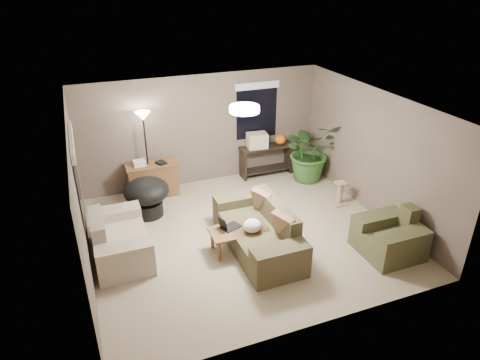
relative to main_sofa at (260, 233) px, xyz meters
name	(u,v)px	position (x,y,z in m)	size (l,w,h in m)	color
room_shell	(244,175)	(-0.11, 0.48, 0.96)	(5.50, 5.50, 5.50)	tan
main_sofa	(260,233)	(0.00, 0.00, 0.00)	(0.95, 2.20, 0.85)	#4A442C
throw_pillows	(273,213)	(0.26, 0.00, 0.36)	(0.38, 1.40, 0.47)	#8C7251
loveseat	(119,241)	(-2.36, 0.64, 0.00)	(0.90, 1.60, 0.85)	beige
armchair	(389,238)	(2.05, -0.96, 0.00)	(0.95, 1.00, 0.85)	#4F4F2F
coffee_table	(238,232)	(-0.37, 0.07, 0.06)	(1.00, 0.55, 0.42)	brown
laptop	(227,225)	(-0.54, 0.17, 0.19)	(0.41, 0.33, 0.24)	black
plastic_bag	(252,226)	(-0.17, -0.08, 0.24)	(0.33, 0.30, 0.23)	white
desk	(153,179)	(-1.38, 2.66, 0.08)	(1.10, 0.50, 0.75)	brown
desk_papers	(144,163)	(-1.54, 2.65, 0.51)	(0.70, 0.29, 0.12)	silver
console_table	(266,158)	(1.36, 2.73, 0.14)	(1.30, 0.40, 0.75)	black
pumpkin	(280,140)	(1.71, 2.73, 0.56)	(0.27, 0.27, 0.22)	orange
cardboard_box	(257,140)	(1.11, 2.73, 0.63)	(0.46, 0.34, 0.34)	beige
papasan_chair	(147,195)	(-1.65, 1.85, 0.17)	(0.95, 0.95, 0.80)	black
floor_lamp	(144,126)	(-1.45, 2.69, 1.30)	(0.32, 0.32, 1.91)	black
ceiling_fixture	(244,109)	(-0.11, 0.48, 2.15)	(0.50, 0.50, 0.10)	white
houseplant	(310,157)	(2.22, 2.15, 0.27)	(1.29, 1.44, 1.12)	#2D5923
cat_scratching_post	(340,195)	(2.22, 0.85, -0.08)	(0.32, 0.32, 0.50)	tan
window_left	(75,163)	(-2.83, 0.78, 1.49)	(0.05, 1.56, 1.33)	black
window_back	(257,101)	(1.19, 2.96, 1.49)	(1.06, 0.05, 1.33)	black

